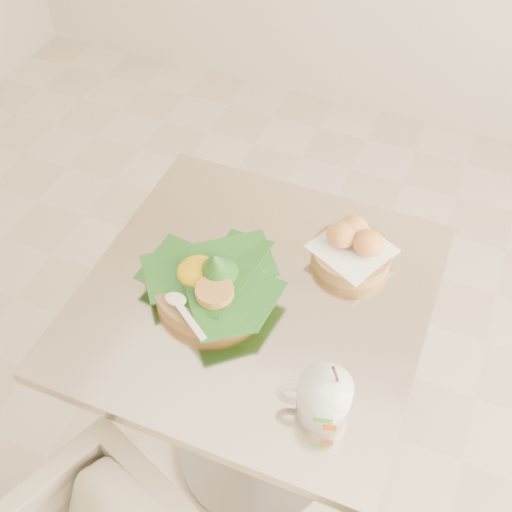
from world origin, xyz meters
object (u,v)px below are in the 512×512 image
at_px(cafe_table, 255,353).
at_px(rice_basket, 210,281).
at_px(coffee_mug, 323,397).
at_px(bread_basket, 352,247).

relative_size(cafe_table, rice_basket, 2.60).
relative_size(cafe_table, coffee_mug, 4.54).
bearing_deg(cafe_table, bread_basket, 48.06).
bearing_deg(bread_basket, rice_basket, -139.43).
xyz_separation_m(cafe_table, rice_basket, (-0.09, -0.03, 0.26)).
relative_size(bread_basket, coffee_mug, 1.17).
bearing_deg(coffee_mug, bread_basket, 98.64).
bearing_deg(bread_basket, coffee_mug, -81.36).
relative_size(rice_basket, bread_basket, 1.49).
xyz_separation_m(rice_basket, bread_basket, (0.24, 0.20, -0.00)).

